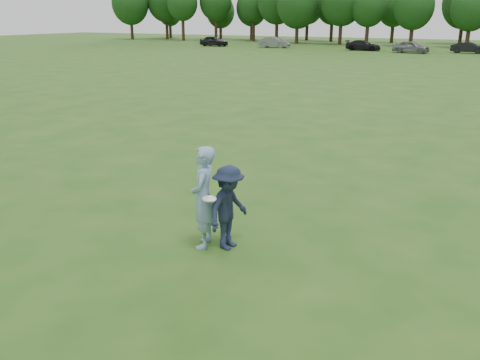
% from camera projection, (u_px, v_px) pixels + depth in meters
% --- Properties ---
extents(ground, '(200.00, 200.00, 0.00)m').
position_uv_depth(ground, '(217.00, 259.00, 9.57)').
color(ground, '#234E16').
rests_on(ground, ground).
extents(thrower, '(0.71, 0.86, 2.03)m').
position_uv_depth(thrower, '(203.00, 197.00, 9.84)').
color(thrower, '#7E9FC3').
rests_on(thrower, ground).
extents(defender, '(0.73, 1.15, 1.68)m').
position_uv_depth(defender, '(229.00, 208.00, 9.80)').
color(defender, '#192238').
rests_on(defender, ground).
extents(car_a, '(4.42, 1.95, 1.48)m').
position_uv_depth(car_a, '(214.00, 41.00, 75.42)').
color(car_a, black).
rests_on(car_a, ground).
extents(car_b, '(4.53, 1.63, 1.49)m').
position_uv_depth(car_b, '(274.00, 42.00, 71.97)').
color(car_b, slate).
rests_on(car_b, ground).
extents(car_d, '(4.52, 1.88, 1.31)m').
position_uv_depth(car_d, '(363.00, 45.00, 66.15)').
color(car_d, black).
rests_on(car_d, ground).
extents(car_e, '(4.47, 2.16, 1.47)m').
position_uv_depth(car_e, '(411.00, 47.00, 61.66)').
color(car_e, slate).
rests_on(car_e, ground).
extents(car_f, '(4.14, 1.87, 1.32)m').
position_uv_depth(car_f, '(469.00, 48.00, 61.26)').
color(car_f, black).
rests_on(car_f, ground).
extents(disc_in_play, '(0.28, 0.28, 0.05)m').
position_uv_depth(disc_in_play, '(209.00, 199.00, 9.56)').
color(disc_in_play, white).
rests_on(disc_in_play, ground).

